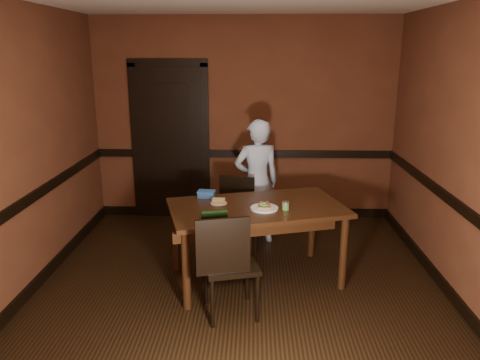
# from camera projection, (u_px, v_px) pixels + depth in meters

# --- Properties ---
(floor) EXTENTS (4.00, 4.50, 0.01)m
(floor) POSITION_uv_depth(u_px,v_px,m) (239.00, 296.00, 4.45)
(floor) COLOR black
(floor) RESTS_ON ground
(wall_back) EXTENTS (4.00, 0.02, 2.70)m
(wall_back) POSITION_uv_depth(u_px,v_px,m) (244.00, 121.00, 6.26)
(wall_back) COLOR #552B1A
(wall_back) RESTS_ON ground
(wall_front) EXTENTS (4.00, 0.02, 2.70)m
(wall_front) POSITION_uv_depth(u_px,v_px,m) (221.00, 279.00, 1.92)
(wall_front) COLOR #552B1A
(wall_front) RESTS_ON ground
(wall_left) EXTENTS (0.02, 4.50, 2.70)m
(wall_left) POSITION_uv_depth(u_px,v_px,m) (14.00, 156.00, 4.15)
(wall_left) COLOR #552B1A
(wall_left) RESTS_ON ground
(wall_right) EXTENTS (0.02, 4.50, 2.70)m
(wall_right) POSITION_uv_depth(u_px,v_px,m) (470.00, 159.00, 4.03)
(wall_right) COLOR #552B1A
(wall_right) RESTS_ON ground
(dado_back) EXTENTS (4.00, 0.03, 0.10)m
(dado_back) POSITION_uv_depth(u_px,v_px,m) (244.00, 154.00, 6.36)
(dado_back) COLOR black
(dado_back) RESTS_ON ground
(dado_left) EXTENTS (0.03, 4.50, 0.10)m
(dado_left) POSITION_uv_depth(u_px,v_px,m) (22.00, 204.00, 4.27)
(dado_left) COLOR black
(dado_left) RESTS_ON ground
(dado_right) EXTENTS (0.03, 4.50, 0.10)m
(dado_right) POSITION_uv_depth(u_px,v_px,m) (462.00, 209.00, 4.15)
(dado_right) COLOR black
(dado_right) RESTS_ON ground
(baseboard_back) EXTENTS (4.00, 0.03, 0.12)m
(baseboard_back) POSITION_uv_depth(u_px,v_px,m) (244.00, 212.00, 6.59)
(baseboard_back) COLOR black
(baseboard_back) RESTS_ON ground
(baseboard_left) EXTENTS (0.03, 4.50, 0.12)m
(baseboard_left) POSITION_uv_depth(u_px,v_px,m) (33.00, 287.00, 4.49)
(baseboard_left) COLOR black
(baseboard_left) RESTS_ON ground
(baseboard_right) EXTENTS (0.03, 4.50, 0.12)m
(baseboard_right) POSITION_uv_depth(u_px,v_px,m) (450.00, 293.00, 4.38)
(baseboard_right) COLOR black
(baseboard_right) RESTS_ON ground
(door) EXTENTS (1.05, 0.07, 2.20)m
(door) POSITION_uv_depth(u_px,v_px,m) (170.00, 140.00, 6.32)
(door) COLOR black
(door) RESTS_ON ground
(dining_table) EXTENTS (1.87, 1.37, 0.79)m
(dining_table) POSITION_uv_depth(u_px,v_px,m) (256.00, 243.00, 4.68)
(dining_table) COLOR black
(dining_table) RESTS_ON floor
(chair_far) EXTENTS (0.50, 0.50, 0.88)m
(chair_far) POSITION_uv_depth(u_px,v_px,m) (240.00, 219.00, 5.22)
(chair_far) COLOR black
(chair_far) RESTS_ON floor
(chair_near) EXTENTS (0.54, 0.54, 0.96)m
(chair_near) POSITION_uv_depth(u_px,v_px,m) (231.00, 263.00, 4.05)
(chair_near) COLOR black
(chair_near) RESTS_ON floor
(person) EXTENTS (0.62, 0.48, 1.50)m
(person) POSITION_uv_depth(u_px,v_px,m) (257.00, 182.00, 5.56)
(person) COLOR #ABC3DF
(person) RESTS_ON floor
(sandwich_plate) EXTENTS (0.27, 0.27, 0.07)m
(sandwich_plate) POSITION_uv_depth(u_px,v_px,m) (264.00, 207.00, 4.48)
(sandwich_plate) COLOR white
(sandwich_plate) RESTS_ON dining_table
(sauce_jar) EXTENTS (0.07, 0.07, 0.08)m
(sauce_jar) POSITION_uv_depth(u_px,v_px,m) (286.00, 206.00, 4.45)
(sauce_jar) COLOR #4C8B3F
(sauce_jar) RESTS_ON dining_table
(cheese_saucer) EXTENTS (0.17, 0.17, 0.05)m
(cheese_saucer) POSITION_uv_depth(u_px,v_px,m) (219.00, 202.00, 4.63)
(cheese_saucer) COLOR white
(cheese_saucer) RESTS_ON dining_table
(food_tub) EXTENTS (0.19, 0.14, 0.07)m
(food_tub) POSITION_uv_depth(u_px,v_px,m) (206.00, 194.00, 4.82)
(food_tub) COLOR #3268B8
(food_tub) RESTS_ON dining_table
(wrapped_veg) EXTENTS (0.25, 0.12, 0.07)m
(wrapped_veg) POSITION_uv_depth(u_px,v_px,m) (214.00, 214.00, 4.25)
(wrapped_veg) COLOR #123B11
(wrapped_veg) RESTS_ON dining_table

